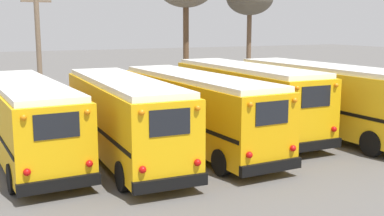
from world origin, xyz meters
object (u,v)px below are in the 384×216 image
Objects in this scene: school_bus_0 at (27,117)px; school_bus_1 at (124,116)px; utility_pole at (38,46)px; school_bus_3 at (245,96)px; school_bus_4 at (324,96)px; school_bus_2 at (196,108)px.

school_bus_1 is at bearing -26.11° from school_bus_0.
school_bus_3 is at bearing -57.16° from utility_pole.
school_bus_1 is 9.96m from school_bus_4.
school_bus_4 is (6.63, -0.25, 0.10)m from school_bus_2.
school_bus_1 is 0.96× the size of school_bus_3.
school_bus_1 is 1.32× the size of utility_pole.
school_bus_4 reaches higher than school_bus_0.
school_bus_2 is at bearing -10.00° from school_bus_0.
school_bus_2 is at bearing 177.86° from school_bus_4.
utility_pole is at bearing 108.05° from school_bus_2.
school_bus_1 is at bearing -164.20° from school_bus_3.
school_bus_0 is 9.96m from school_bus_3.
school_bus_4 reaches higher than school_bus_2.
school_bus_0 is at bearing 153.89° from school_bus_1.
utility_pole is (2.32, 12.08, 2.21)m from school_bus_0.
school_bus_3 is 14.23m from utility_pole.
school_bus_4 is (13.27, -1.42, 0.14)m from school_bus_0.
school_bus_3 is at bearing 1.45° from school_bus_0.
school_bus_2 is 3.61m from school_bus_3.
utility_pole is at bearing 79.13° from school_bus_0.
school_bus_3 reaches higher than school_bus_2.
school_bus_0 is 1.05× the size of school_bus_1.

